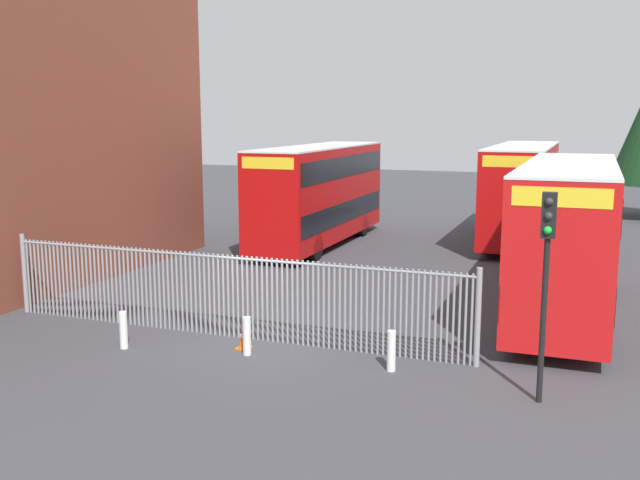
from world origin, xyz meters
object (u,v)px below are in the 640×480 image
at_px(bollard_center_front, 247,336).
at_px(traffic_light_kerbside, 547,259).
at_px(double_decker_bus_behind_fence_right, 522,189).
at_px(bollard_near_left, 124,330).
at_px(double_decker_bus_behind_fence_left, 319,191).
at_px(bollard_near_right, 391,351).
at_px(traffic_cone_by_gate, 244,338).
at_px(double_decker_bus_near_gate, 567,232).

distance_m(bollard_center_front, traffic_light_kerbside, 7.34).
height_order(double_decker_bus_behind_fence_right, bollard_near_left, double_decker_bus_behind_fence_right).
xyz_separation_m(double_decker_bus_behind_fence_left, double_decker_bus_behind_fence_right, (8.37, 4.10, 0.00)).
height_order(bollard_near_right, traffic_cone_by_gate, bollard_near_right).
bearing_deg(double_decker_bus_behind_fence_right, traffic_light_kerbside, -83.34).
height_order(double_decker_bus_behind_fence_right, traffic_light_kerbside, double_decker_bus_behind_fence_right).
relative_size(bollard_near_right, traffic_cone_by_gate, 1.61).
bearing_deg(bollard_center_front, bollard_near_right, 2.67).
relative_size(double_decker_bus_near_gate, bollard_near_right, 11.38).
bearing_deg(double_decker_bus_near_gate, double_decker_bus_behind_fence_left, 143.62).
distance_m(double_decker_bus_behind_fence_left, traffic_light_kerbside, 18.61).
bearing_deg(double_decker_bus_behind_fence_right, double_decker_bus_behind_fence_left, -153.87).
distance_m(double_decker_bus_near_gate, traffic_cone_by_gate, 9.96).
xyz_separation_m(bollard_center_front, traffic_light_kerbside, (6.88, -0.52, 2.51)).
xyz_separation_m(bollard_near_right, traffic_cone_by_gate, (-3.87, 0.22, -0.19)).
relative_size(bollard_near_left, bollard_near_right, 1.00).
relative_size(double_decker_bus_behind_fence_right, traffic_light_kerbside, 2.51).
xyz_separation_m(bollard_near_left, traffic_light_kerbside, (9.99, 0.13, 2.51)).
distance_m(bollard_center_front, bollard_near_right, 3.58).
xyz_separation_m(double_decker_bus_behind_fence_right, bollard_near_right, (-1.04, -18.68, -1.95)).
xyz_separation_m(double_decker_bus_behind_fence_left, bollard_center_front, (3.75, -14.74, -1.95)).
bearing_deg(traffic_light_kerbside, bollard_center_front, 175.65).
bearing_deg(bollard_near_right, double_decker_bus_behind_fence_right, 86.82).
bearing_deg(bollard_center_front, double_decker_bus_near_gate, 44.14).
distance_m(double_decker_bus_behind_fence_left, double_decker_bus_behind_fence_right, 9.32).
bearing_deg(bollard_near_right, double_decker_bus_near_gate, 62.65).
height_order(double_decker_bus_near_gate, double_decker_bus_behind_fence_right, same).
relative_size(double_decker_bus_near_gate, bollard_center_front, 11.38).
bearing_deg(traffic_light_kerbside, double_decker_bus_behind_fence_left, 124.85).
height_order(double_decker_bus_near_gate, bollard_near_right, double_decker_bus_near_gate).
bearing_deg(bollard_near_right, double_decker_bus_behind_fence_left, 116.70).
xyz_separation_m(traffic_cone_by_gate, traffic_light_kerbside, (7.17, -0.91, 2.70)).
bearing_deg(bollard_center_front, double_decker_bus_behind_fence_left, 104.27).
bearing_deg(double_decker_bus_behind_fence_left, double_decker_bus_near_gate, -36.38).
distance_m(double_decker_bus_behind_fence_right, traffic_cone_by_gate, 19.22).
distance_m(double_decker_bus_behind_fence_left, bollard_near_right, 16.43).
xyz_separation_m(double_decker_bus_near_gate, bollard_center_front, (-7.02, -6.81, -1.95)).
height_order(double_decker_bus_behind_fence_left, traffic_light_kerbside, double_decker_bus_behind_fence_left).
xyz_separation_m(double_decker_bus_near_gate, traffic_light_kerbside, (-0.14, -7.33, 0.56)).
relative_size(double_decker_bus_near_gate, traffic_light_kerbside, 2.51).
xyz_separation_m(double_decker_bus_behind_fence_left, bollard_near_left, (0.64, -15.39, -1.95)).
relative_size(double_decker_bus_behind_fence_left, traffic_cone_by_gate, 18.32).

